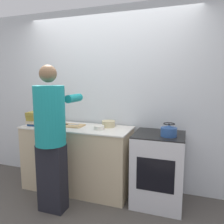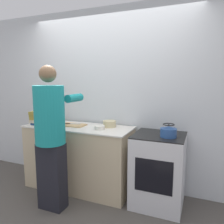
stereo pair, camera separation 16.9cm
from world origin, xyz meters
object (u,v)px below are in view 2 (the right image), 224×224
(cutting_board, at_px, (73,125))
(oven, at_px, (158,170))
(bowl_prep, at_px, (110,124))
(person, at_px, (51,133))
(kettle, at_px, (168,132))
(knife, at_px, (72,124))
(canister_jar, at_px, (56,117))

(cutting_board, bearing_deg, oven, -0.47)
(bowl_prep, bearing_deg, person, -123.53)
(oven, xyz_separation_m, kettle, (0.12, -0.07, 0.52))
(knife, distance_m, bowl_prep, 0.56)
(canister_jar, bearing_deg, kettle, -6.74)
(oven, height_order, canister_jar, canister_jar)
(kettle, distance_m, canister_jar, 1.76)
(kettle, xyz_separation_m, canister_jar, (-1.74, 0.21, 0.03))
(knife, bearing_deg, canister_jar, 146.20)
(oven, height_order, knife, knife)
(cutting_board, xyz_separation_m, bowl_prep, (0.52, 0.13, 0.03))
(bowl_prep, bearing_deg, canister_jar, -179.84)
(kettle, bearing_deg, oven, 148.15)
(oven, relative_size, person, 0.52)
(knife, bearing_deg, cutting_board, -41.20)
(cutting_board, height_order, kettle, kettle)
(person, distance_m, cutting_board, 0.58)
(cutting_board, height_order, canister_jar, canister_jar)
(person, xyz_separation_m, kettle, (1.30, 0.49, 0.03))
(canister_jar, bearing_deg, knife, -16.89)
(oven, height_order, kettle, kettle)
(knife, distance_m, kettle, 1.40)
(oven, distance_m, cutting_board, 1.33)
(oven, distance_m, bowl_prep, 0.89)
(kettle, relative_size, bowl_prep, 1.05)
(person, distance_m, knife, 0.60)
(oven, bearing_deg, canister_jar, 175.33)
(oven, distance_m, canister_jar, 1.72)
(knife, xyz_separation_m, kettle, (1.39, -0.10, 0.04))
(knife, bearing_deg, bowl_prep, -5.76)
(cutting_board, bearing_deg, canister_jar, 162.40)
(kettle, bearing_deg, cutting_board, 176.49)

